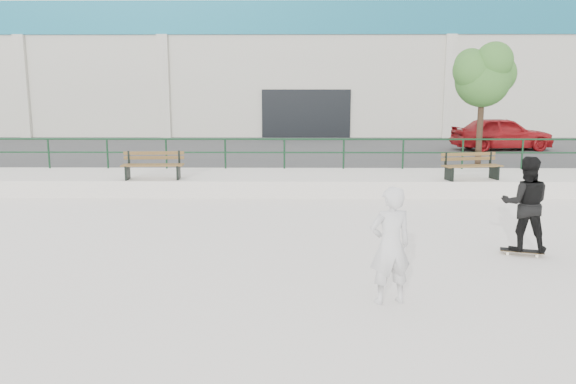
{
  "coord_description": "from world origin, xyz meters",
  "views": [
    {
      "loc": [
        -0.67,
        -8.05,
        3.07
      ],
      "look_at": [
        -0.78,
        2.0,
        1.27
      ],
      "focal_mm": 35.0,
      "sensor_mm": 36.0,
      "label": 1
    }
  ],
  "objects_px": {
    "seated_skater": "(390,246)",
    "skateboard": "(522,251)",
    "bench_right": "(471,166)",
    "standing_skater": "(525,204)",
    "tree": "(484,74)",
    "bench_left": "(153,165)",
    "red_car": "(501,133)"
  },
  "relations": [
    {
      "from": "seated_skater",
      "to": "skateboard",
      "type": "bearing_deg",
      "value": -153.36
    },
    {
      "from": "bench_right",
      "to": "standing_skater",
      "type": "distance_m",
      "value": 6.2
    },
    {
      "from": "tree",
      "to": "skateboard",
      "type": "bearing_deg",
      "value": -103.27
    },
    {
      "from": "bench_left",
      "to": "standing_skater",
      "type": "relative_size",
      "value": 1.02
    },
    {
      "from": "skateboard",
      "to": "seated_skater",
      "type": "height_order",
      "value": "seated_skater"
    },
    {
      "from": "bench_left",
      "to": "red_car",
      "type": "xyz_separation_m",
      "value": [
        13.45,
        8.66,
        0.33
      ]
    },
    {
      "from": "tree",
      "to": "skateboard",
      "type": "height_order",
      "value": "tree"
    },
    {
      "from": "bench_left",
      "to": "skateboard",
      "type": "relative_size",
      "value": 2.27
    },
    {
      "from": "tree",
      "to": "seated_skater",
      "type": "xyz_separation_m",
      "value": [
        -5.27,
        -12.33,
        -2.82
      ]
    },
    {
      "from": "bench_left",
      "to": "standing_skater",
      "type": "bearing_deg",
      "value": -39.37
    },
    {
      "from": "skateboard",
      "to": "bench_left",
      "type": "bearing_deg",
      "value": 161.58
    },
    {
      "from": "bench_left",
      "to": "bench_right",
      "type": "xyz_separation_m",
      "value": [
        9.44,
        -0.0,
        -0.01
      ]
    },
    {
      "from": "skateboard",
      "to": "standing_skater",
      "type": "height_order",
      "value": "standing_skater"
    },
    {
      "from": "standing_skater",
      "to": "tree",
      "type": "bearing_deg",
      "value": -89.92
    },
    {
      "from": "bench_right",
      "to": "red_car",
      "type": "xyz_separation_m",
      "value": [
        4.01,
        8.66,
        0.34
      ]
    },
    {
      "from": "red_car",
      "to": "seated_skater",
      "type": "xyz_separation_m",
      "value": [
        -7.86,
        -17.3,
        -0.37
      ]
    },
    {
      "from": "standing_skater",
      "to": "seated_skater",
      "type": "relative_size",
      "value": 1.03
    },
    {
      "from": "skateboard",
      "to": "standing_skater",
      "type": "distance_m",
      "value": 0.92
    },
    {
      "from": "skateboard",
      "to": "bench_right",
      "type": "bearing_deg",
      "value": 99.03
    },
    {
      "from": "bench_left",
      "to": "tree",
      "type": "bearing_deg",
      "value": 15.03
    },
    {
      "from": "tree",
      "to": "red_car",
      "type": "bearing_deg",
      "value": 62.55
    },
    {
      "from": "bench_left",
      "to": "tree",
      "type": "relative_size",
      "value": 0.43
    },
    {
      "from": "bench_left",
      "to": "bench_right",
      "type": "bearing_deg",
      "value": -3.72
    },
    {
      "from": "bench_left",
      "to": "standing_skater",
      "type": "height_order",
      "value": "standing_skater"
    },
    {
      "from": "bench_left",
      "to": "red_car",
      "type": "distance_m",
      "value": 16.0
    },
    {
      "from": "skateboard",
      "to": "standing_skater",
      "type": "xyz_separation_m",
      "value": [
        -0.0,
        0.0,
        0.92
      ]
    },
    {
      "from": "bench_left",
      "to": "skateboard",
      "type": "distance_m",
      "value": 10.56
    },
    {
      "from": "red_car",
      "to": "standing_skater",
      "type": "height_order",
      "value": "red_car"
    },
    {
      "from": "tree",
      "to": "seated_skater",
      "type": "height_order",
      "value": "tree"
    },
    {
      "from": "bench_right",
      "to": "seated_skater",
      "type": "bearing_deg",
      "value": -125.98
    },
    {
      "from": "red_car",
      "to": "skateboard",
      "type": "xyz_separation_m",
      "value": [
        -4.9,
        -14.79,
        -1.17
      ]
    },
    {
      "from": "skateboard",
      "to": "seated_skater",
      "type": "distance_m",
      "value": 3.96
    }
  ]
}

